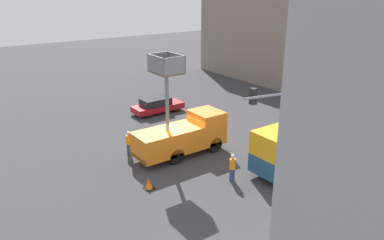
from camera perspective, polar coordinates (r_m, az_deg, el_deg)
name	(u,v)px	position (r m, az deg, el deg)	size (l,w,h in m)	color
ground_plane	(181,155)	(26.17, -1.71, -5.38)	(120.00, 120.00, 0.00)	#38383A
building_backdrop_far	(375,46)	(41.67, 26.16, 10.04)	(44.00, 10.00, 10.93)	gray
utility_truck	(183,134)	(25.75, -1.40, -2.07)	(2.26, 6.54, 7.10)	orange
city_bus	(322,137)	(26.03, 19.24, -2.43)	(2.60, 10.80, 3.02)	navy
traffic_light_pole	(273,130)	(19.54, 12.19, -1.57)	(3.25, 3.00, 6.21)	slate
road_worker_near_truck	(129,143)	(26.30, -9.60, -3.47)	(0.38, 0.38, 1.75)	navy
road_worker_directing	(232,168)	(22.68, 6.17, -7.23)	(0.38, 0.38, 1.76)	navy
traffic_cone_near_truck	(149,184)	(22.13, -6.61, -9.64)	(0.58, 0.58, 0.67)	black
parked_car_curbside	(157,105)	(34.64, -5.33, 2.26)	(1.87, 4.75, 1.43)	maroon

